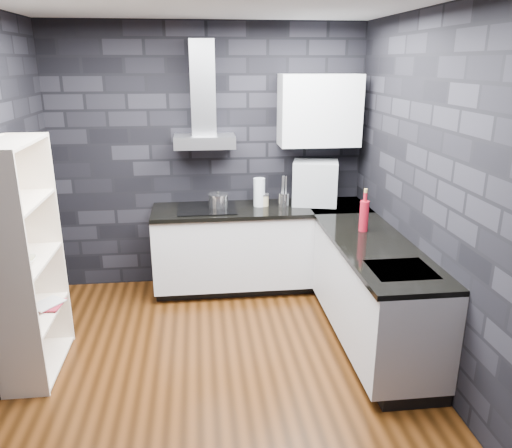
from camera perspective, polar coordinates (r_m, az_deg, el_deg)
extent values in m
plane|color=#44230C|center=(4.24, -4.14, -15.07)|extent=(3.20, 3.20, 0.00)
cube|color=black|center=(5.26, -5.31, 7.45)|extent=(3.20, 0.05, 2.70)
cube|color=black|center=(2.16, -2.90, -8.53)|extent=(3.20, 0.05, 2.70)
cube|color=black|center=(4.07, 18.94, 3.38)|extent=(0.05, 3.20, 2.70)
cube|color=black|center=(5.42, 0.49, -6.60)|extent=(2.18, 0.50, 0.10)
cube|color=black|center=(4.54, 13.37, -12.42)|extent=(0.50, 1.78, 0.10)
cube|color=silver|center=(5.22, 0.56, -2.49)|extent=(2.20, 0.60, 0.76)
cube|color=silver|center=(4.32, 13.27, -7.55)|extent=(0.60, 1.80, 0.76)
cube|color=black|center=(5.09, 0.59, 1.69)|extent=(2.20, 0.62, 0.04)
cube|color=black|center=(4.17, 13.54, -2.59)|extent=(0.62, 1.80, 0.04)
cube|color=black|center=(5.25, 9.27, 1.99)|extent=(0.62, 0.62, 0.04)
cube|color=#AFB0B4|center=(5.04, -5.90, 9.37)|extent=(0.60, 0.34, 0.12)
cube|color=#AFB0B4|center=(5.06, -6.10, 15.21)|extent=(0.24, 0.20, 0.90)
cube|color=silver|center=(5.14, 7.24, 12.76)|extent=(0.80, 0.35, 0.70)
cube|color=black|center=(5.05, -5.63, 1.80)|extent=(0.58, 0.50, 0.01)
cube|color=#AFB0B4|center=(3.73, 16.27, -5.05)|extent=(0.44, 0.40, 0.01)
cylinder|color=silver|center=(5.07, -4.33, 2.65)|extent=(0.24, 0.24, 0.12)
cylinder|color=silver|center=(5.09, 0.37, 3.65)|extent=(0.16, 0.16, 0.29)
cylinder|color=tan|center=(5.12, 0.93, 2.69)|extent=(0.09, 0.09, 0.11)
cylinder|color=silver|center=(5.11, 3.17, 2.79)|extent=(0.13, 0.13, 0.14)
cube|color=#A2A5A8|center=(5.19, 6.76, 4.70)|extent=(0.52, 0.45, 0.45)
cylinder|color=maroon|center=(4.44, 12.24, 0.89)|extent=(0.09, 0.09, 0.27)
cube|color=#F7E5CD|center=(4.09, -24.84, -3.94)|extent=(0.42, 0.83, 1.80)
imported|color=white|center=(3.99, -25.30, -3.94)|extent=(0.22, 0.22, 0.05)
imported|color=maroon|center=(4.32, -23.54, -7.31)|extent=(0.17, 0.04, 0.23)
imported|color=#B2B2B2|center=(4.36, -23.62, -6.80)|extent=(0.15, 0.12, 0.24)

